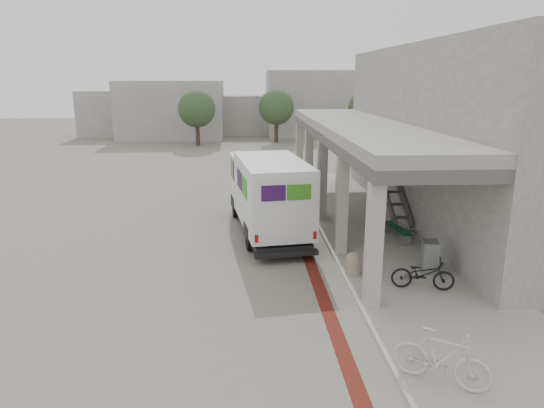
{
  "coord_description": "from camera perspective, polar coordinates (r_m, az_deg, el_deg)",
  "views": [
    {
      "loc": [
        -1.09,
        -14.62,
        5.71
      ],
      "look_at": [
        -0.13,
        1.19,
        1.6
      ],
      "focal_mm": 32.0,
      "sensor_mm": 36.0,
      "label": 1
    }
  ],
  "objects": [
    {
      "name": "bicycle_black",
      "position": [
        13.92,
        17.32,
        -7.86
      ],
      "size": [
        1.76,
        0.96,
        0.88
      ],
      "primitive_type": "imported",
      "rotation": [
        0.0,
        0.0,
        1.33
      ],
      "color": "black",
      "rests_on": "sidewalk"
    },
    {
      "name": "utility_cabinet",
      "position": [
        15.14,
        18.06,
        -5.92
      ],
      "size": [
        0.54,
        0.66,
        0.97
      ],
      "primitive_type": "cube",
      "rotation": [
        0.0,
        0.0,
        -0.2
      ],
      "color": "gray",
      "rests_on": "sidewalk"
    },
    {
      "name": "tree_mid",
      "position": [
        44.8,
        0.52,
        11.31
      ],
      "size": [
        3.2,
        3.2,
        4.8
      ],
      "color": "#38281C",
      "rests_on": "ground"
    },
    {
      "name": "fedex_truck",
      "position": [
        18.17,
        -0.51,
        1.34
      ],
      "size": [
        2.96,
        7.07,
        2.92
      ],
      "rotation": [
        0.0,
        0.0,
        0.13
      ],
      "color": "black",
      "rests_on": "ground"
    },
    {
      "name": "bicycle_cream",
      "position": [
        9.98,
        19.33,
        -16.69
      ],
      "size": [
        1.81,
        1.44,
        1.1
      ],
      "primitive_type": "imported",
      "rotation": [
        0.0,
        0.0,
        0.99
      ],
      "color": "beige",
      "rests_on": "sidewalk"
    },
    {
      "name": "distant_backdrop",
      "position": [
        50.62,
        -5.54,
        11.07
      ],
      "size": [
        28.0,
        10.0,
        6.5
      ],
      "color": "gray",
      "rests_on": "ground"
    },
    {
      "name": "bench",
      "position": [
        17.98,
        14.48,
        -3.05
      ],
      "size": [
        0.57,
        1.8,
        0.42
      ],
      "rotation": [
        0.0,
        0.0,
        0.11
      ],
      "color": "gray",
      "rests_on": "sidewalk"
    },
    {
      "name": "sidewalk",
      "position": [
        16.48,
        14.84,
        -6.01
      ],
      "size": [
        4.4,
        28.0,
        0.12
      ],
      "primitive_type": "cube",
      "color": "#9F988E",
      "rests_on": "ground"
    },
    {
      "name": "tree_left",
      "position": [
        42.87,
        -8.85,
        10.99
      ],
      "size": [
        3.2,
        3.2,
        4.8
      ],
      "color": "#38281C",
      "rests_on": "ground"
    },
    {
      "name": "ground",
      "position": [
        15.73,
        0.75,
        -6.73
      ],
      "size": [
        120.0,
        120.0,
        0.0
      ],
      "primitive_type": "plane",
      "color": "slate",
      "rests_on": "ground"
    },
    {
      "name": "bike_lane_stripe",
      "position": [
        17.69,
        3.52,
        -4.29
      ],
      "size": [
        0.35,
        40.0,
        0.01
      ],
      "primitive_type": "cube",
      "color": "#551911",
      "rests_on": "ground"
    },
    {
      "name": "transit_building",
      "position": [
        20.82,
        19.09,
        7.39
      ],
      "size": [
        7.6,
        17.0,
        7.0
      ],
      "color": "slate",
      "rests_on": "ground"
    },
    {
      "name": "tree_right",
      "position": [
        45.08,
        11.0,
        11.07
      ],
      "size": [
        3.2,
        3.2,
        4.8
      ],
      "color": "#38281C",
      "rests_on": "ground"
    },
    {
      "name": "bollard_near",
      "position": [
        16.49,
        7.91,
        -4.36
      ],
      "size": [
        0.38,
        0.38,
        0.57
      ],
      "color": "tan",
      "rests_on": "sidewalk"
    },
    {
      "name": "bollard_far",
      "position": [
        14.5,
        9.56,
        -6.89
      ],
      "size": [
        0.45,
        0.45,
        0.68
      ],
      "color": "gray",
      "rests_on": "sidewalk"
    }
  ]
}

